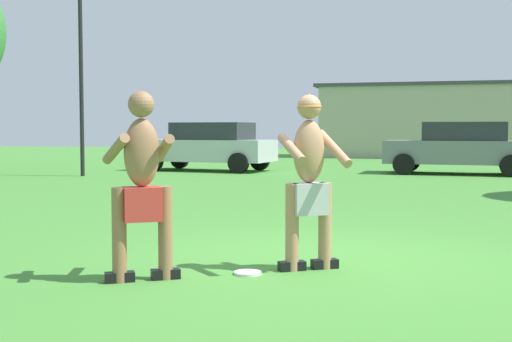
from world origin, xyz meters
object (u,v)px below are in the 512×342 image
car_gray_near_post (459,147)px  lamp_post (81,54)px  car_silver_mid_lot (209,146)px  player_in_red (142,182)px  player_with_cap (309,174)px  frisbee (248,273)px

car_gray_near_post → lamp_post: (-10.62, -3.78, 2.71)m
car_gray_near_post → car_silver_mid_lot: (-7.89, -0.46, 0.00)m
player_in_red → car_silver_mid_lot: (-4.75, 15.38, -0.07)m
player_with_cap → car_gray_near_post: player_with_cap is taller
player_with_cap → frisbee: size_ratio=6.56×
player_with_cap → player_in_red: bearing=-147.9°
car_gray_near_post → lamp_post: size_ratio=0.76×
frisbee → car_gray_near_post: car_gray_near_post is taller
car_gray_near_post → car_silver_mid_lot: bearing=-176.7°
player_in_red → car_gray_near_post: player_in_red is taller
player_with_cap → lamp_post: 14.51m
frisbee → car_silver_mid_lot: car_silver_mid_lot is taller
player_in_red → car_gray_near_post: (3.14, 15.84, -0.07)m
player_with_cap → player_in_red: (-1.36, -0.85, -0.04)m
car_gray_near_post → player_with_cap: bearing=-96.8°
car_silver_mid_lot → player_with_cap: bearing=-67.2°
frisbee → player_in_red: bearing=-149.6°
player_in_red → lamp_post: size_ratio=0.29×
car_silver_mid_lot → frisbee: bearing=-69.4°
player_in_red → frisbee: (0.84, 0.50, -0.88)m
player_with_cap → lamp_post: bearing=128.3°
car_silver_mid_lot → lamp_post: size_ratio=0.78×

